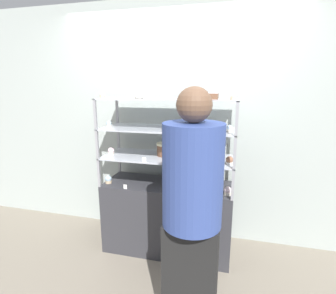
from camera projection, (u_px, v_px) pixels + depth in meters
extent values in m
plane|color=gray|center=(168.00, 247.00, 2.85)|extent=(20.00, 20.00, 0.00)
cube|color=#A8B2AD|center=(177.00, 124.00, 2.92)|extent=(8.00, 0.05, 2.60)
cube|color=#333338|center=(168.00, 217.00, 2.76)|extent=(1.31, 0.50, 0.73)
cube|color=#99999E|center=(119.00, 160.00, 3.02)|extent=(0.02, 0.02, 0.29)
cube|color=#99999E|center=(233.00, 168.00, 2.71)|extent=(0.02, 0.02, 0.29)
cube|color=#99999E|center=(99.00, 173.00, 2.57)|extent=(0.02, 0.02, 0.29)
cube|color=#99999E|center=(233.00, 185.00, 2.27)|extent=(0.02, 0.02, 0.29)
cube|color=#B7BCC6|center=(168.00, 157.00, 2.61)|extent=(1.31, 0.50, 0.01)
cube|color=#99999E|center=(118.00, 135.00, 2.96)|extent=(0.02, 0.02, 0.29)
cube|color=#99999E|center=(235.00, 141.00, 2.65)|extent=(0.02, 0.02, 0.29)
cube|color=#99999E|center=(97.00, 144.00, 2.51)|extent=(0.02, 0.02, 0.29)
cube|color=#99999E|center=(235.00, 153.00, 2.20)|extent=(0.02, 0.02, 0.29)
cube|color=#B7BCC6|center=(168.00, 129.00, 2.55)|extent=(1.31, 0.50, 0.01)
cube|color=#99999E|center=(117.00, 110.00, 2.89)|extent=(0.02, 0.02, 0.29)
cube|color=#99999E|center=(237.00, 113.00, 2.58)|extent=(0.02, 0.02, 0.29)
cube|color=#99999E|center=(95.00, 114.00, 2.44)|extent=(0.02, 0.02, 0.29)
cube|color=#99999E|center=(237.00, 119.00, 2.13)|extent=(0.02, 0.02, 0.29)
cube|color=#B7BCC6|center=(168.00, 99.00, 2.48)|extent=(1.31, 0.50, 0.01)
cylinder|color=brown|center=(165.00, 150.00, 2.65)|extent=(0.17, 0.17, 0.11)
cylinder|color=#F4EAB2|center=(165.00, 144.00, 2.63)|extent=(0.18, 0.18, 0.02)
cube|color=brown|center=(205.00, 96.00, 2.39)|extent=(0.24, 0.15, 0.05)
cube|color=white|center=(205.00, 93.00, 2.38)|extent=(0.24, 0.16, 0.01)
cylinder|color=#CCB28C|center=(109.00, 182.00, 2.70)|extent=(0.06, 0.06, 0.03)
sphere|color=silver|center=(108.00, 179.00, 2.69)|extent=(0.07, 0.07, 0.07)
cylinder|color=#CCB28C|center=(166.00, 184.00, 2.64)|extent=(0.06, 0.06, 0.03)
sphere|color=silver|center=(166.00, 181.00, 2.63)|extent=(0.07, 0.07, 0.07)
cylinder|color=beige|center=(228.00, 193.00, 2.41)|extent=(0.06, 0.06, 0.03)
sphere|color=silver|center=(228.00, 190.00, 2.40)|extent=(0.07, 0.07, 0.07)
cube|color=white|center=(125.00, 187.00, 2.55)|extent=(0.04, 0.00, 0.04)
cylinder|color=beige|center=(111.00, 153.00, 2.71)|extent=(0.06, 0.06, 0.02)
sphere|color=silver|center=(111.00, 150.00, 2.70)|extent=(0.07, 0.07, 0.07)
cylinder|color=white|center=(229.00, 163.00, 2.37)|extent=(0.06, 0.06, 0.02)
sphere|color=#8C5B42|center=(230.00, 160.00, 2.36)|extent=(0.07, 0.07, 0.07)
cube|color=white|center=(144.00, 160.00, 2.43)|extent=(0.04, 0.00, 0.04)
cylinder|color=beige|center=(109.00, 126.00, 2.61)|extent=(0.05, 0.05, 0.02)
sphere|color=silver|center=(109.00, 123.00, 2.60)|extent=(0.05, 0.05, 0.05)
cylinder|color=beige|center=(165.00, 129.00, 2.43)|extent=(0.05, 0.05, 0.02)
sphere|color=#8C5B42|center=(165.00, 126.00, 2.42)|extent=(0.05, 0.05, 0.05)
cylinder|color=beige|center=(229.00, 130.00, 2.35)|extent=(0.05, 0.05, 0.02)
sphere|color=silver|center=(229.00, 128.00, 2.35)|extent=(0.05, 0.05, 0.05)
cube|color=white|center=(165.00, 130.00, 2.32)|extent=(0.04, 0.00, 0.04)
cylinder|color=#CCB28C|center=(102.00, 97.00, 2.50)|extent=(0.05, 0.05, 0.03)
sphere|color=white|center=(102.00, 94.00, 2.49)|extent=(0.05, 0.05, 0.05)
cylinder|color=white|center=(145.00, 97.00, 2.41)|extent=(0.05, 0.05, 0.03)
sphere|color=silver|center=(145.00, 94.00, 2.40)|extent=(0.05, 0.05, 0.05)
cylinder|color=#CCB28C|center=(233.00, 98.00, 2.23)|extent=(0.05, 0.05, 0.03)
sphere|color=white|center=(233.00, 95.00, 2.23)|extent=(0.05, 0.05, 0.05)
cube|color=white|center=(163.00, 97.00, 2.25)|extent=(0.04, 0.00, 0.04)
torus|color=#EFE5CC|center=(141.00, 96.00, 2.50)|extent=(0.13, 0.13, 0.03)
cube|color=black|center=(190.00, 274.00, 1.88)|extent=(0.38, 0.21, 0.80)
cylinder|color=#33478C|center=(193.00, 176.00, 1.71)|extent=(0.40, 0.40, 0.69)
sphere|color=brown|center=(194.00, 105.00, 1.60)|extent=(0.23, 0.23, 0.23)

